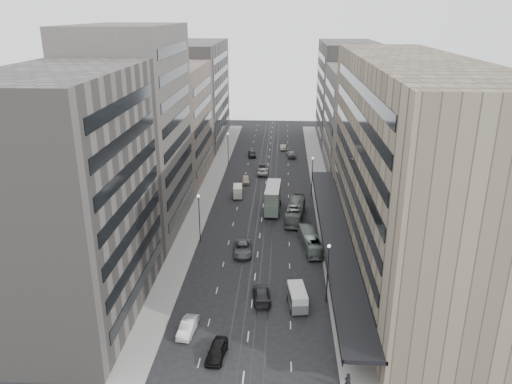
% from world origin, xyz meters
% --- Properties ---
extents(ground, '(220.00, 220.00, 0.00)m').
position_xyz_m(ground, '(0.00, 0.00, 0.00)').
color(ground, black).
rests_on(ground, ground).
extents(sidewalk_right, '(4.00, 125.00, 0.15)m').
position_xyz_m(sidewalk_right, '(12.00, 37.50, 0.07)').
color(sidewalk_right, gray).
rests_on(sidewalk_right, ground).
extents(sidewalk_left, '(4.00, 125.00, 0.15)m').
position_xyz_m(sidewalk_left, '(-12.00, 37.50, 0.07)').
color(sidewalk_left, gray).
rests_on(sidewalk_left, ground).
extents(department_store, '(19.20, 60.00, 30.00)m').
position_xyz_m(department_store, '(21.45, 8.00, 14.95)').
color(department_store, gray).
rests_on(department_store, ground).
extents(building_right_mid, '(15.00, 28.00, 24.00)m').
position_xyz_m(building_right_mid, '(21.50, 52.00, 12.00)').
color(building_right_mid, '#524D47').
rests_on(building_right_mid, ground).
extents(building_right_far, '(15.00, 32.00, 28.00)m').
position_xyz_m(building_right_far, '(21.50, 82.00, 14.00)').
color(building_right_far, '#635F59').
rests_on(building_right_far, ground).
extents(building_left_a, '(15.00, 28.00, 30.00)m').
position_xyz_m(building_left_a, '(-21.50, -8.00, 15.00)').
color(building_left_a, '#635F59').
rests_on(building_left_a, ground).
extents(building_left_b, '(15.00, 26.00, 34.00)m').
position_xyz_m(building_left_b, '(-21.50, 19.00, 17.00)').
color(building_left_b, '#524D47').
rests_on(building_left_b, ground).
extents(building_left_c, '(15.00, 28.00, 25.00)m').
position_xyz_m(building_left_c, '(-21.50, 46.00, 12.50)').
color(building_left_c, slate).
rests_on(building_left_c, ground).
extents(building_left_d, '(15.00, 38.00, 28.00)m').
position_xyz_m(building_left_d, '(-21.50, 79.00, 14.00)').
color(building_left_d, '#635F59').
rests_on(building_left_d, ground).
extents(lamp_right_near, '(0.44, 0.44, 8.32)m').
position_xyz_m(lamp_right_near, '(9.70, -5.00, 5.20)').
color(lamp_right_near, '#262628').
rests_on(lamp_right_near, ground).
extents(lamp_right_far, '(0.44, 0.44, 8.32)m').
position_xyz_m(lamp_right_far, '(9.70, 35.00, 5.20)').
color(lamp_right_far, '#262628').
rests_on(lamp_right_far, ground).
extents(lamp_left_near, '(0.44, 0.44, 8.32)m').
position_xyz_m(lamp_left_near, '(-9.70, 12.00, 5.20)').
color(lamp_left_near, '#262628').
rests_on(lamp_left_near, ground).
extents(lamp_left_far, '(0.44, 0.44, 8.32)m').
position_xyz_m(lamp_left_far, '(-9.70, 55.00, 5.20)').
color(lamp_left_far, '#262628').
rests_on(lamp_left_far, ground).
extents(bus_near, '(3.65, 10.14, 2.76)m').
position_xyz_m(bus_near, '(8.28, 10.55, 1.38)').
color(bus_near, gray).
rests_on(bus_near, ground).
extents(bus_far, '(4.02, 11.77, 3.21)m').
position_xyz_m(bus_far, '(6.16, 22.56, 1.61)').
color(bus_far, slate).
rests_on(bus_far, ground).
extents(double_decker, '(3.13, 9.30, 5.04)m').
position_xyz_m(double_decker, '(1.91, 26.22, 2.72)').
color(double_decker, slate).
rests_on(double_decker, ground).
extents(vw_microbus, '(2.77, 5.14, 2.65)m').
position_xyz_m(vw_microbus, '(5.86, -6.43, 1.47)').
color(vw_microbus, '#54595B').
rests_on(vw_microbus, ground).
extents(panel_van, '(2.23, 4.09, 2.49)m').
position_xyz_m(panel_van, '(-5.40, 33.17, 1.37)').
color(panel_van, '#B5AEA4').
rests_on(panel_van, ground).
extents(sedan_0, '(2.42, 4.86, 1.59)m').
position_xyz_m(sedan_0, '(-3.18, -16.84, 0.80)').
color(sedan_0, black).
rests_on(sedan_0, ground).
extents(sedan_1, '(2.08, 4.77, 1.52)m').
position_xyz_m(sedan_1, '(-7.19, -12.65, 0.76)').
color(sedan_1, beige).
rests_on(sedan_1, ground).
extents(sedan_2, '(3.26, 6.22, 1.67)m').
position_xyz_m(sedan_2, '(-2.36, 8.16, 0.84)').
color(sedan_2, '#545457').
rests_on(sedan_2, ground).
extents(sedan_3, '(2.95, 5.84, 1.63)m').
position_xyz_m(sedan_3, '(1.20, -5.02, 0.81)').
color(sedan_3, '#252427').
rests_on(sedan_3, ground).
extents(sedan_4, '(2.22, 4.57, 1.50)m').
position_xyz_m(sedan_4, '(-4.46, 42.36, 0.75)').
color(sedan_4, '#BCAE9B').
rests_on(sedan_4, ground).
extents(sedan_5, '(1.80, 4.36, 1.41)m').
position_xyz_m(sedan_5, '(-1.22, 51.72, 0.70)').
color(sedan_5, black).
rests_on(sedan_5, ground).
extents(sedan_6, '(2.53, 5.44, 1.51)m').
position_xyz_m(sedan_6, '(-0.90, 48.85, 0.75)').
color(sedan_6, '#B7B6B2').
rests_on(sedan_6, ground).
extents(sedan_7, '(2.72, 5.49, 1.53)m').
position_xyz_m(sedan_7, '(5.79, 63.97, 0.77)').
color(sedan_7, slate).
rests_on(sedan_7, ground).
extents(sedan_8, '(2.46, 4.92, 1.61)m').
position_xyz_m(sedan_8, '(-4.43, 63.77, 0.80)').
color(sedan_8, '#232325').
rests_on(sedan_8, ground).
extents(sedan_9, '(1.61, 4.39, 1.43)m').
position_xyz_m(sedan_9, '(3.72, 71.39, 0.72)').
color(sedan_9, '#B8B199').
rests_on(sedan_9, ground).
extents(pedestrian, '(0.80, 0.63, 1.93)m').
position_xyz_m(pedestrian, '(10.58, -21.28, 1.11)').
color(pedestrian, black).
rests_on(pedestrian, sidewalk_right).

